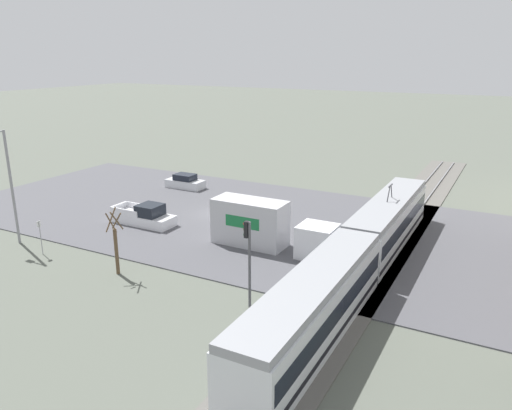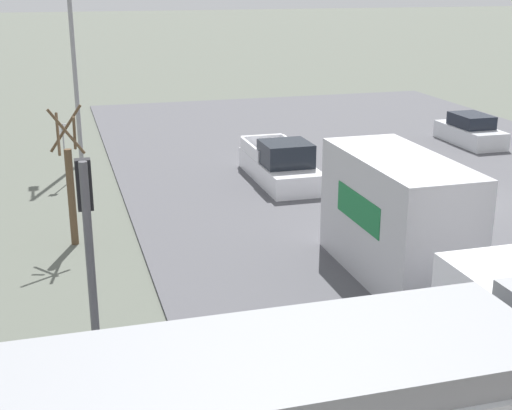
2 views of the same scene
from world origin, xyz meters
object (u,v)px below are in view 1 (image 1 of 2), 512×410
at_px(traffic_light_pole, 248,253).
at_px(no_parking_sign, 40,234).
at_px(street_tree, 116,245).
at_px(light_rail_tram, 358,256).
at_px(street_lamp_near_crossing, 9,180).
at_px(box_truck, 266,227).
at_px(pickup_truck, 144,216).
at_px(sedan_car_0, 185,182).

height_order(traffic_light_pole, no_parking_sign, traffic_light_pole).
relative_size(traffic_light_pole, street_tree, 1.16).
xyz_separation_m(light_rail_tram, traffic_light_pole, (6.21, -4.52, 1.63)).
bearing_deg(street_lamp_near_crossing, box_truck, 114.64).
distance_m(pickup_truck, traffic_light_pole, 17.36).
bearing_deg(pickup_truck, box_truck, 90.79).
height_order(box_truck, street_tree, street_tree).
height_order(pickup_truck, street_tree, street_tree).
distance_m(box_truck, street_tree, 10.99).
xyz_separation_m(street_lamp_near_crossing, no_parking_sign, (0.78, 3.74, -3.48)).
xyz_separation_m(sedan_car_0, street_lamp_near_crossing, (19.46, -1.94, 4.32)).
bearing_deg(traffic_light_pole, no_parking_sign, -89.47).
xyz_separation_m(light_rail_tram, no_parking_sign, (6.37, -21.70, -0.21)).
xyz_separation_m(sedan_car_0, street_tree, (20.20, 9.07, 1.35)).
bearing_deg(street_tree, no_parking_sign, -89.65).
distance_m(light_rail_tram, no_parking_sign, 22.62).
relative_size(pickup_truck, street_tree, 1.25).
bearing_deg(pickup_truck, street_tree, 30.04).
distance_m(light_rail_tram, pickup_truck, 19.58).
bearing_deg(box_truck, sedan_car_0, -126.09).
bearing_deg(street_tree, light_rail_tram, 113.68).
height_order(light_rail_tram, traffic_light_pole, traffic_light_pole).
bearing_deg(traffic_light_pole, street_lamp_near_crossing, -91.70).
height_order(sedan_car_0, street_tree, street_tree).
height_order(box_truck, street_lamp_near_crossing, street_lamp_near_crossing).
distance_m(light_rail_tram, street_tree, 15.76).
relative_size(box_truck, sedan_car_0, 2.28).
bearing_deg(light_rail_tram, pickup_truck, -96.78).
bearing_deg(no_parking_sign, box_truck, 122.56).
relative_size(box_truck, pickup_truck, 1.71).
bearing_deg(light_rail_tram, street_lamp_near_crossing, -77.60).
xyz_separation_m(box_truck, sedan_car_0, (-11.40, -15.64, -0.99)).
bearing_deg(pickup_truck, street_lamp_near_crossing, -37.28).
bearing_deg(light_rail_tram, traffic_light_pole, -36.06).
height_order(light_rail_tram, sedan_car_0, light_rail_tram).
bearing_deg(box_truck, traffic_light_pole, 21.00).
bearing_deg(sedan_car_0, pickup_truck, 19.41).
xyz_separation_m(light_rail_tram, pickup_truck, (-2.31, -19.42, -0.99)).
xyz_separation_m(street_tree, street_lamp_near_crossing, (-0.73, -11.01, 2.97)).
distance_m(sedan_car_0, traffic_light_pole, 27.75).
bearing_deg(box_truck, no_parking_sign, -57.44).
relative_size(sedan_car_0, street_tree, 0.93).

